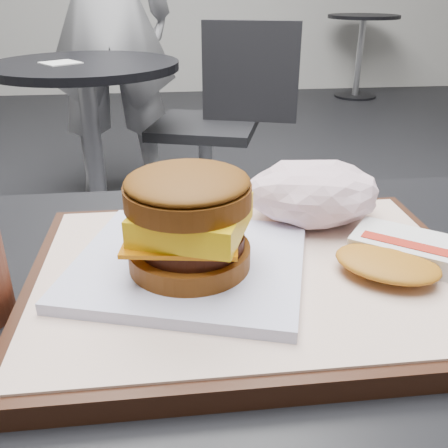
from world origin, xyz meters
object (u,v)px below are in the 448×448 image
(serving_tray, at_px, (252,277))
(neighbor_table, at_px, (90,116))
(patron, at_px, (105,12))
(neighbor_chair, at_px, (221,114))
(hash_brown, at_px, (397,254))
(breakfast_sandwich, at_px, (189,231))
(crumpled_wrapper, at_px, (314,193))

(serving_tray, height_order, neighbor_table, serving_tray)
(neighbor_table, height_order, patron, patron)
(serving_tray, relative_size, neighbor_chair, 0.43)
(neighbor_table, bearing_deg, neighbor_chair, 14.14)
(neighbor_chair, bearing_deg, hash_brown, -91.14)
(hash_brown, bearing_deg, serving_tray, 175.20)
(serving_tray, xyz_separation_m, patron, (-0.34, 2.24, 0.11))
(serving_tray, bearing_deg, hash_brown, -4.80)
(neighbor_chair, bearing_deg, breakfast_sandwich, -97.02)
(serving_tray, height_order, hash_brown, hash_brown)
(hash_brown, bearing_deg, neighbor_table, 106.95)
(crumpled_wrapper, relative_size, patron, 0.08)
(serving_tray, xyz_separation_m, breakfast_sandwich, (-0.05, -0.00, 0.05))
(neighbor_chair, bearing_deg, neighbor_table, -165.86)
(serving_tray, distance_m, hash_brown, 0.13)
(hash_brown, bearing_deg, breakfast_sandwich, 177.92)
(breakfast_sandwich, height_order, neighbor_table, breakfast_sandwich)
(hash_brown, relative_size, patron, 0.08)
(patron, bearing_deg, neighbor_table, 83.13)
(breakfast_sandwich, relative_size, crumpled_wrapper, 1.71)
(hash_brown, xyz_separation_m, crumpled_wrapper, (-0.05, 0.10, 0.02))
(crumpled_wrapper, height_order, patron, patron)
(breakfast_sandwich, height_order, hash_brown, breakfast_sandwich)
(breakfast_sandwich, bearing_deg, serving_tray, 4.32)
(crumpled_wrapper, xyz_separation_m, patron, (-0.41, 2.16, 0.07))
(patron, bearing_deg, breakfast_sandwich, 92.71)
(crumpled_wrapper, bearing_deg, serving_tray, -131.29)
(hash_brown, distance_m, neighbor_chair, 1.76)
(crumpled_wrapper, xyz_separation_m, neighbor_table, (-0.44, 1.50, -0.27))
(breakfast_sandwich, xyz_separation_m, crumpled_wrapper, (0.13, 0.09, -0.01))
(breakfast_sandwich, bearing_deg, crumpled_wrapper, 35.13)
(serving_tray, bearing_deg, breakfast_sandwich, -175.68)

